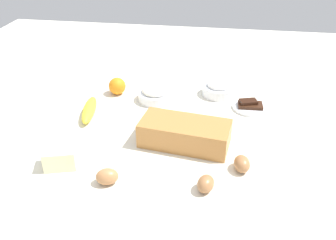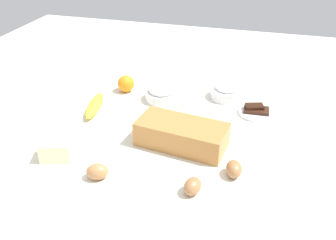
{
  "view_description": "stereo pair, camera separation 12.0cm",
  "coord_description": "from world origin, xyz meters",
  "px_view_note": "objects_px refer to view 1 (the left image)",
  "views": [
    {
      "loc": [
        -0.16,
        1.02,
        0.66
      ],
      "look_at": [
        0.0,
        0.0,
        0.04
      ],
      "focal_mm": 38.41,
      "sensor_mm": 36.0,
      "label": 1
    },
    {
      "loc": [
        -0.27,
        0.99,
        0.66
      ],
      "look_at": [
        0.0,
        0.0,
        0.04
      ],
      "focal_mm": 38.41,
      "sensor_mm": 36.0,
      "label": 2
    }
  ],
  "objects_px": {
    "loaf_pan": "(185,133)",
    "egg_beside_bowl": "(107,177)",
    "sugar_bowl": "(218,88)",
    "chocolate_plate": "(250,106)",
    "egg_near_butter": "(242,164)",
    "egg_loose": "(206,184)",
    "banana": "(89,110)",
    "flour_bowl": "(155,94)",
    "orange_fruit": "(117,86)",
    "butter_block": "(60,158)"
  },
  "relations": [
    {
      "from": "orange_fruit",
      "to": "egg_near_butter",
      "type": "bearing_deg",
      "value": 139.29
    },
    {
      "from": "flour_bowl",
      "to": "orange_fruit",
      "type": "relative_size",
      "value": 1.92
    },
    {
      "from": "loaf_pan",
      "to": "orange_fruit",
      "type": "height_order",
      "value": "loaf_pan"
    },
    {
      "from": "sugar_bowl",
      "to": "egg_loose",
      "type": "relative_size",
      "value": 2.15
    },
    {
      "from": "loaf_pan",
      "to": "orange_fruit",
      "type": "relative_size",
      "value": 4.31
    },
    {
      "from": "egg_near_butter",
      "to": "flour_bowl",
      "type": "bearing_deg",
      "value": -49.98
    },
    {
      "from": "banana",
      "to": "flour_bowl",
      "type": "bearing_deg",
      "value": -146.09
    },
    {
      "from": "butter_block",
      "to": "egg_loose",
      "type": "xyz_separation_m",
      "value": [
        -0.43,
        0.04,
        -0.01
      ]
    },
    {
      "from": "loaf_pan",
      "to": "egg_loose",
      "type": "xyz_separation_m",
      "value": [
        -0.08,
        0.21,
        -0.02
      ]
    },
    {
      "from": "butter_block",
      "to": "egg_near_butter",
      "type": "xyz_separation_m",
      "value": [
        -0.52,
        -0.06,
        -0.01
      ]
    },
    {
      "from": "flour_bowl",
      "to": "egg_beside_bowl",
      "type": "bearing_deg",
      "value": 85.28
    },
    {
      "from": "egg_near_butter",
      "to": "egg_beside_bowl",
      "type": "bearing_deg",
      "value": 17.27
    },
    {
      "from": "egg_loose",
      "to": "chocolate_plate",
      "type": "height_order",
      "value": "egg_loose"
    },
    {
      "from": "butter_block",
      "to": "egg_beside_bowl",
      "type": "distance_m",
      "value": 0.17
    },
    {
      "from": "orange_fruit",
      "to": "egg_loose",
      "type": "distance_m",
      "value": 0.65
    },
    {
      "from": "egg_loose",
      "to": "chocolate_plate",
      "type": "distance_m",
      "value": 0.49
    },
    {
      "from": "egg_beside_bowl",
      "to": "egg_loose",
      "type": "xyz_separation_m",
      "value": [
        -0.27,
        -0.01,
        -0.0
      ]
    },
    {
      "from": "loaf_pan",
      "to": "egg_beside_bowl",
      "type": "distance_m",
      "value": 0.29
    },
    {
      "from": "loaf_pan",
      "to": "flour_bowl",
      "type": "relative_size",
      "value": 2.24
    },
    {
      "from": "banana",
      "to": "butter_block",
      "type": "bearing_deg",
      "value": 93.64
    },
    {
      "from": "sugar_bowl",
      "to": "chocolate_plate",
      "type": "bearing_deg",
      "value": 141.12
    },
    {
      "from": "banana",
      "to": "egg_beside_bowl",
      "type": "distance_m",
      "value": 0.4
    },
    {
      "from": "loaf_pan",
      "to": "egg_near_butter",
      "type": "relative_size",
      "value": 4.71
    },
    {
      "from": "flour_bowl",
      "to": "butter_block",
      "type": "xyz_separation_m",
      "value": [
        0.2,
        0.45,
        0.0
      ]
    },
    {
      "from": "sugar_bowl",
      "to": "loaf_pan",
      "type": "bearing_deg",
      "value": 75.39
    },
    {
      "from": "chocolate_plate",
      "to": "egg_beside_bowl",
      "type": "bearing_deg",
      "value": 50.25
    },
    {
      "from": "egg_beside_bowl",
      "to": "egg_loose",
      "type": "height_order",
      "value": "egg_beside_bowl"
    },
    {
      "from": "loaf_pan",
      "to": "flour_bowl",
      "type": "height_order",
      "value": "loaf_pan"
    },
    {
      "from": "loaf_pan",
      "to": "orange_fruit",
      "type": "xyz_separation_m",
      "value": [
        0.31,
        -0.31,
        -0.01
      ]
    },
    {
      "from": "banana",
      "to": "orange_fruit",
      "type": "relative_size",
      "value": 2.77
    },
    {
      "from": "egg_near_butter",
      "to": "chocolate_plate",
      "type": "xyz_separation_m",
      "value": [
        -0.04,
        -0.37,
        -0.01
      ]
    },
    {
      "from": "orange_fruit",
      "to": "egg_near_butter",
      "type": "distance_m",
      "value": 0.64
    },
    {
      "from": "flour_bowl",
      "to": "banana",
      "type": "distance_m",
      "value": 0.26
    },
    {
      "from": "egg_loose",
      "to": "sugar_bowl",
      "type": "bearing_deg",
      "value": -91.46
    },
    {
      "from": "sugar_bowl",
      "to": "orange_fruit",
      "type": "relative_size",
      "value": 1.86
    },
    {
      "from": "sugar_bowl",
      "to": "egg_beside_bowl",
      "type": "distance_m",
      "value": 0.65
    },
    {
      "from": "loaf_pan",
      "to": "banana",
      "type": "bearing_deg",
      "value": -12.12
    },
    {
      "from": "loaf_pan",
      "to": "sugar_bowl",
      "type": "bearing_deg",
      "value": -96.63
    },
    {
      "from": "loaf_pan",
      "to": "banana",
      "type": "relative_size",
      "value": 1.55
    },
    {
      "from": "loaf_pan",
      "to": "egg_beside_bowl",
      "type": "relative_size",
      "value": 4.73
    },
    {
      "from": "loaf_pan",
      "to": "butter_block",
      "type": "height_order",
      "value": "loaf_pan"
    },
    {
      "from": "egg_beside_bowl",
      "to": "banana",
      "type": "bearing_deg",
      "value": -63.57
    },
    {
      "from": "loaf_pan",
      "to": "sugar_bowl",
      "type": "distance_m",
      "value": 0.38
    },
    {
      "from": "sugar_bowl",
      "to": "egg_loose",
      "type": "height_order",
      "value": "sugar_bowl"
    },
    {
      "from": "egg_near_butter",
      "to": "egg_loose",
      "type": "height_order",
      "value": "egg_near_butter"
    },
    {
      "from": "egg_loose",
      "to": "flour_bowl",
      "type": "bearing_deg",
      "value": -65.04
    },
    {
      "from": "banana",
      "to": "egg_near_butter",
      "type": "bearing_deg",
      "value": 156.07
    },
    {
      "from": "loaf_pan",
      "to": "egg_near_butter",
      "type": "xyz_separation_m",
      "value": [
        -0.18,
        0.11,
        -0.02
      ]
    },
    {
      "from": "sugar_bowl",
      "to": "egg_loose",
      "type": "bearing_deg",
      "value": 88.54
    },
    {
      "from": "butter_block",
      "to": "egg_beside_bowl",
      "type": "height_order",
      "value": "butter_block"
    }
  ]
}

